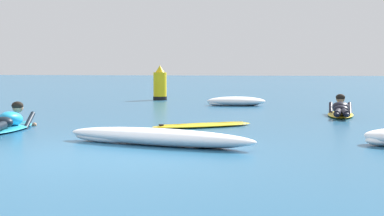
{
  "coord_description": "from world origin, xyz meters",
  "views": [
    {
      "loc": [
        2.77,
        -7.54,
        1.15
      ],
      "look_at": [
        0.33,
        5.44,
        0.27
      ],
      "focal_mm": 58.76,
      "sensor_mm": 36.0,
      "label": 1
    }
  ],
  "objects_px": {
    "surfer_near": "(8,123)",
    "surfer_far": "(341,110)",
    "channel_marker_buoy": "(160,86)",
    "drifting_surfboard": "(202,125)"
  },
  "relations": [
    {
      "from": "surfer_near",
      "to": "channel_marker_buoy",
      "type": "distance_m",
      "value": 10.44
    },
    {
      "from": "drifting_surfboard",
      "to": "channel_marker_buoy",
      "type": "distance_m",
      "value": 9.65
    },
    {
      "from": "drifting_surfboard",
      "to": "surfer_near",
      "type": "bearing_deg",
      "value": -158.97
    },
    {
      "from": "drifting_surfboard",
      "to": "channel_marker_buoy",
      "type": "relative_size",
      "value": 1.69
    },
    {
      "from": "surfer_near",
      "to": "surfer_far",
      "type": "distance_m",
      "value": 7.48
    },
    {
      "from": "surfer_near",
      "to": "drifting_surfboard",
      "type": "distance_m",
      "value": 3.55
    },
    {
      "from": "surfer_far",
      "to": "channel_marker_buoy",
      "type": "relative_size",
      "value": 2.19
    },
    {
      "from": "surfer_near",
      "to": "surfer_far",
      "type": "relative_size",
      "value": 1.0
    },
    {
      "from": "channel_marker_buoy",
      "to": "surfer_far",
      "type": "bearing_deg",
      "value": -46.3
    },
    {
      "from": "surfer_near",
      "to": "channel_marker_buoy",
      "type": "height_order",
      "value": "channel_marker_buoy"
    }
  ]
}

